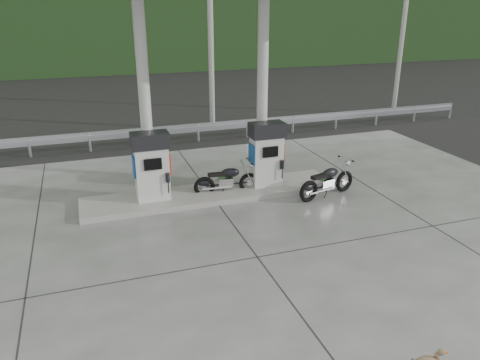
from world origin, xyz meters
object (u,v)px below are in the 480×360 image
object	(u,v)px
motorcycle_right	(327,182)
motorcycle_left	(227,180)
gas_pump_left	(152,166)
gas_pump_right	(267,154)

from	to	relation	value
motorcycle_right	motorcycle_left	bearing A→B (deg)	142.89
gas_pump_left	motorcycle_right	size ratio (longest dim) A/B	0.99
motorcycle_left	motorcycle_right	bearing A→B (deg)	-16.89
gas_pump_right	motorcycle_right	world-z (taller)	gas_pump_right
gas_pump_left	motorcycle_left	world-z (taller)	gas_pump_left
gas_pump_left	gas_pump_right	bearing A→B (deg)	0.00
motorcycle_left	gas_pump_right	bearing A→B (deg)	4.86
gas_pump_left	motorcycle_right	world-z (taller)	gas_pump_left
gas_pump_right	motorcycle_left	world-z (taller)	gas_pump_right
motorcycle_left	motorcycle_right	world-z (taller)	motorcycle_right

